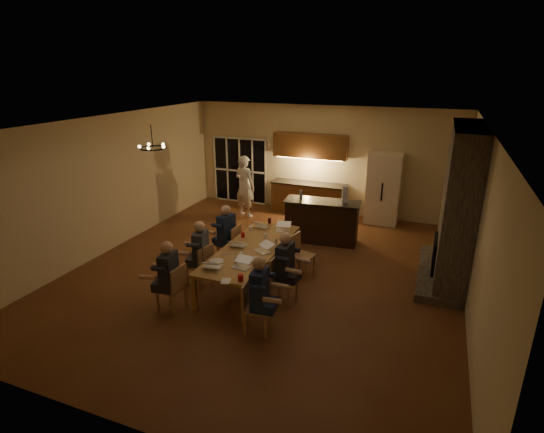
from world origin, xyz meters
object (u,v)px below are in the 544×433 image
(laptop_c, at_px, (239,241))
(plate_left, at_px, (217,261))
(chair_left_near, at_px, (171,288))
(laptop_f, at_px, (283,226))
(laptop_a, at_px, (213,261))
(chair_left_far, at_px, (229,244))
(person_left_far, at_px, (227,235))
(dining_table, at_px, (252,264))
(chair_left_mid, at_px, (199,265))
(plate_near, at_px, (257,259))
(mug_back, at_px, (251,228))
(chair_right_mid, at_px, (284,281))
(can_cola, at_px, (269,221))
(plate_far, at_px, (286,236))
(chair_right_far, at_px, (303,255))
(standing_person, at_px, (245,186))
(refrigerator, at_px, (384,189))
(person_left_near, at_px, (169,277))
(can_silver, at_px, (236,260))
(bar_island, at_px, (322,221))
(mug_front, at_px, (241,255))
(laptop_e, at_px, (262,222))
(bar_blender, at_px, (345,194))
(person_left_mid, at_px, (201,254))
(redcup_near, at_px, (241,278))
(chandelier, at_px, (153,148))
(redcup_mid, at_px, (243,235))
(laptop_d, at_px, (263,247))
(mug_mid, at_px, (265,236))
(person_right_mid, at_px, (285,267))
(can_right, at_px, (276,242))
(bar_bottle, at_px, (301,195))

(laptop_c, height_order, plate_left, laptop_c)
(chair_left_near, bearing_deg, laptop_f, 159.99)
(laptop_a, distance_m, laptop_f, 2.25)
(chair_left_far, distance_m, person_left_far, 0.25)
(dining_table, distance_m, chair_left_mid, 1.07)
(dining_table, bearing_deg, plate_near, -56.19)
(chair_left_near, bearing_deg, mug_back, 172.38)
(chair_right_mid, height_order, can_cola, chair_right_mid)
(laptop_a, xyz_separation_m, plate_far, (0.76, 1.87, -0.10))
(chair_right_far, bearing_deg, plate_near, 165.26)
(chair_right_mid, bearing_deg, standing_person, 38.47)
(dining_table, bearing_deg, refrigerator, 66.24)
(person_left_near, relative_size, standing_person, 0.75)
(can_silver, bearing_deg, chair_left_far, 122.01)
(chair_left_far, distance_m, chair_right_mid, 2.12)
(bar_island, height_order, mug_front, bar_island)
(refrigerator, xyz_separation_m, laptop_e, (-2.26, -3.42, -0.14))
(person_left_near, height_order, laptop_f, person_left_near)
(plate_near, height_order, bar_blender, bar_blender)
(person_left_mid, xyz_separation_m, redcup_near, (1.29, -0.85, 0.12))
(chair_left_mid, bearing_deg, chandelier, -81.06)
(redcup_mid, bearing_deg, dining_table, -48.12)
(mug_front, bearing_deg, bar_blender, 67.67)
(refrigerator, distance_m, laptop_c, 5.13)
(can_cola, bearing_deg, chair_left_far, -128.68)
(person_left_mid, height_order, laptop_a, person_left_mid)
(laptop_d, bearing_deg, bar_island, 110.37)
(chair_right_mid, xyz_separation_m, mug_mid, (-0.84, 1.12, 0.36))
(mug_front, height_order, can_cola, can_cola)
(person_right_mid, relative_size, redcup_near, 11.50)
(chair_right_mid, distance_m, laptop_a, 1.38)
(laptop_d, bearing_deg, redcup_mid, 172.24)
(mug_front, bearing_deg, refrigerator, 68.42)
(can_right, bearing_deg, redcup_mid, 172.14)
(person_left_mid, bearing_deg, mug_mid, 127.24)
(bar_bottle, bearing_deg, person_right_mid, -77.60)
(laptop_c, distance_m, can_cola, 1.47)
(plate_left, height_order, bar_bottle, bar_bottle)
(chair_right_mid, bearing_deg, can_cola, 33.96)
(person_left_near, distance_m, bar_bottle, 4.33)
(standing_person, height_order, mug_back, standing_person)
(plate_near, bearing_deg, chandelier, 179.64)
(chair_right_far, bearing_deg, plate_left, 151.80)
(dining_table, bearing_deg, can_cola, 97.30)
(chair_left_far, bearing_deg, person_left_near, 1.24)
(dining_table, bearing_deg, plate_far, 59.99)
(plate_near, bearing_deg, mug_front, -179.46)
(person_left_mid, relative_size, mug_front, 13.80)
(person_right_mid, distance_m, standing_person, 4.97)
(dining_table, height_order, plate_left, plate_left)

